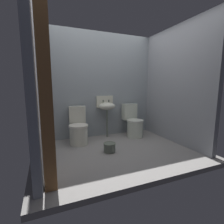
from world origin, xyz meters
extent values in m
cube|color=gray|center=(0.00, 0.00, -0.04)|extent=(3.07, 2.40, 0.08)
cube|color=#8E989E|center=(0.00, 1.05, 1.23)|extent=(3.07, 0.10, 2.47)
cube|color=#8C929F|center=(-1.38, 0.10, 1.23)|extent=(0.10, 2.20, 2.47)
cube|color=#8F939A|center=(1.38, 0.10, 1.23)|extent=(0.10, 2.20, 2.47)
cube|color=brown|center=(-1.24, -0.85, 1.23)|extent=(0.14, 0.14, 2.47)
cylinder|color=silver|center=(-0.63, 0.56, 0.19)|extent=(0.42, 0.42, 0.38)
cylinder|color=silver|center=(-0.63, 0.56, 0.40)|extent=(0.44, 0.44, 0.04)
cube|color=silver|center=(-0.60, 0.86, 0.58)|extent=(0.38, 0.22, 0.40)
cylinder|color=silver|center=(0.73, 0.56, 0.19)|extent=(0.38, 0.38, 0.38)
cylinder|color=silver|center=(0.73, 0.56, 0.40)|extent=(0.40, 0.40, 0.04)
cube|color=silver|center=(0.73, 0.86, 0.58)|extent=(0.36, 0.18, 0.40)
cylinder|color=#5D665A|center=(0.10, 0.81, 0.33)|extent=(0.04, 0.04, 0.66)
ellipsoid|color=silver|center=(0.10, 0.81, 0.75)|extent=(0.40, 0.32, 0.18)
cube|color=silver|center=(0.10, 0.98, 0.85)|extent=(0.42, 0.04, 0.28)
cylinder|color=#5D665A|center=(0.03, 0.87, 0.87)|extent=(0.04, 0.04, 0.06)
cylinder|color=#5D665A|center=(0.17, 0.87, 0.87)|extent=(0.04, 0.04, 0.06)
cylinder|color=#5D665A|center=(-0.18, -0.08, 0.08)|extent=(0.22, 0.22, 0.16)
torus|color=#5A6353|center=(-0.18, -0.08, 0.16)|extent=(0.23, 0.23, 0.02)
camera|label=1|loc=(-1.26, -2.82, 1.22)|focal=26.49mm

